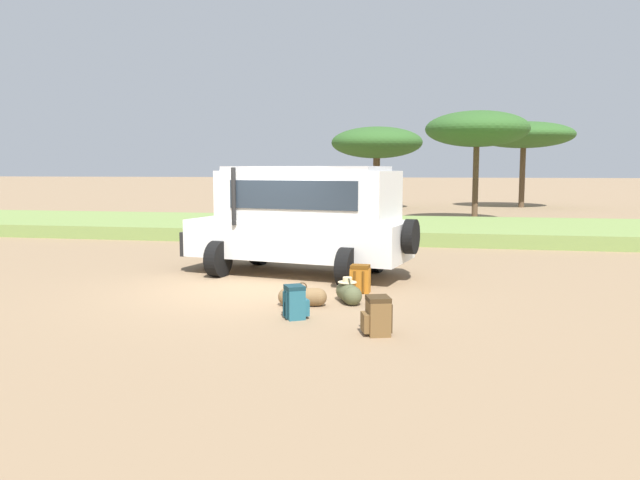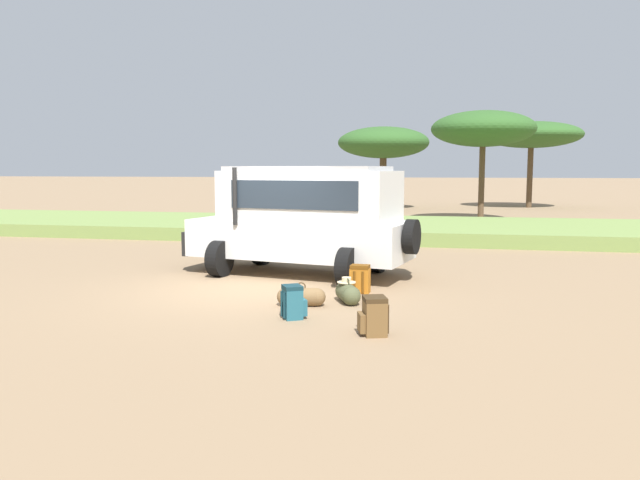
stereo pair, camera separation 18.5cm
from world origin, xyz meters
name	(u,v)px [view 2 (the right image)]	position (x,y,z in m)	size (l,w,h in m)	color
ground_plane	(254,290)	(0.00, 0.00, 0.00)	(320.00, 320.00, 0.00)	#8C7051
grass_bank	(346,228)	(0.00, 11.02, 0.22)	(120.00, 7.00, 0.44)	olive
safari_vehicle	(304,218)	(0.55, 2.00, 1.29)	(5.48, 3.34, 2.44)	silver
backpack_beside_front_wheel	(374,316)	(2.73, -2.81, 0.27)	(0.48, 0.47, 0.56)	brown
backpack_cluster_center	(360,279)	(2.09, 0.20, 0.26)	(0.39, 0.38, 0.54)	#B26619
backpack_near_rear_wheel	(293,302)	(1.34, -2.10, 0.26)	(0.45, 0.43, 0.54)	#235B6B
duffel_bag_low_black_case	(348,293)	(2.00, -0.74, 0.18)	(0.54, 0.79, 0.44)	#4C5133
duffel_bag_soft_canvas	(301,297)	(1.25, -1.17, 0.16)	(0.85, 0.40, 0.42)	brown
acacia_tree_far_left	(383,143)	(-0.28, 25.75, 3.91)	(5.41, 5.10, 4.86)	brown
acacia_tree_left_mid	(483,129)	(5.08, 17.62, 4.15)	(4.62, 4.82, 4.97)	brown
acacia_tree_centre_back	(531,135)	(8.44, 28.78, 4.42)	(6.06, 5.91, 5.24)	brown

